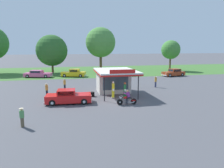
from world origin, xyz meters
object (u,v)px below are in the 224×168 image
Objects in this scene: featured_classic_sedan at (68,97)px; bystander_strolling_foreground at (122,81)px; parked_car_second_row_spare at (116,74)px; bystander_leaning_by_kiosk at (156,81)px; parked_car_back_row_centre_left at (174,73)px; bystander_admiring_sedan at (65,84)px; gas_pump_offside at (125,91)px; motorcycle_with_rider at (127,99)px; bystander_standing_back_lot at (22,117)px; parked_car_back_row_centre_right at (74,73)px; gas_pump_nearside at (113,90)px; bystander_chatting_near_pumps at (47,90)px; spare_tire_stack at (92,94)px; parked_car_back_row_left at (38,74)px.

bystander_strolling_foreground is at bearing 44.90° from featured_classic_sedan.
bystander_leaning_by_kiosk is (3.60, -11.33, 0.24)m from parked_car_second_row_spare.
bystander_admiring_sedan reaches higher than parked_car_back_row_centre_left.
gas_pump_offside is 9.29m from bystander_admiring_sedan.
motorcycle_with_rider is 10.51m from bystander_standing_back_lot.
parked_car_back_row_centre_right is 3.08× the size of bystander_strolling_foreground.
gas_pump_nearside is 1.46m from gas_pump_offside.
motorcycle_with_rider is at bearing -30.40° from bystander_chatting_near_pumps.
gas_pump_offside is at bearing -19.64° from spare_tire_stack.
parked_car_back_row_centre_right is 18.21m from bystander_leaning_by_kiosk.
parked_car_back_row_left is at bearing 123.05° from gas_pump_offside.
parked_car_second_row_spare is 15.70m from parked_car_back_row_left.
parked_car_back_row_centre_right is at bearing 106.67° from gas_pump_offside.
gas_pump_nearside is 0.39× the size of parked_car_back_row_centre_right.
parked_car_back_row_centre_right is at bearing 87.04° from featured_classic_sedan.
gas_pump_offside is 7.05m from bystander_strolling_foreground.
featured_classic_sedan is 3.06× the size of bystander_leaning_by_kiosk.
parked_car_back_row_centre_left is at bearing 43.96° from gas_pump_nearside.
parked_car_back_row_centre_left is at bearing 33.42° from bystander_strolling_foreground.
parked_car_back_row_centre_left is at bearing 37.56° from spare_tire_stack.
bystander_admiring_sedan reaches higher than parked_car_back_row_left.
gas_pump_offside is 1.06× the size of bystander_chatting_near_pumps.
motorcycle_with_rider is 0.41× the size of parked_car_back_row_centre_right.
bystander_leaning_by_kiosk is (19.00, -14.40, 0.24)m from parked_car_back_row_left.
parked_car_back_row_centre_right is at bearing 102.99° from motorcycle_with_rider.
gas_pump_offside is at bearing -133.37° from parked_car_back_row_centre_left.
motorcycle_with_rider is 0.42× the size of featured_classic_sedan.
parked_car_second_row_spare is at bearing 61.85° from bystander_standing_back_lot.
featured_classic_sedan is 3.89m from spare_tire_stack.
bystander_strolling_foreground reaches higher than bystander_leaning_by_kiosk.
parked_car_back_row_centre_left reaches higher than spare_tire_stack.
bystander_chatting_near_pumps reaches higher than motorcycle_with_rider.
gas_pump_offside is 23.38m from parked_car_back_row_left.
featured_classic_sedan is 8.55× the size of spare_tire_stack.
gas_pump_nearside is at bearing -112.71° from bystander_strolling_foreground.
bystander_strolling_foreground is at bearing 67.29° from gas_pump_nearside.
parked_car_back_row_left is 9.65× the size of spare_tire_stack.
bystander_chatting_near_pumps reaches higher than parked_car_second_row_spare.
gas_pump_offside is at bearing 10.28° from featured_classic_sedan.
featured_classic_sedan is 21.67m from parked_car_back_row_left.
bystander_admiring_sedan is at bearing -155.77° from parked_car_back_row_centre_left.
gas_pump_nearside is at bearing -14.35° from bystander_chatting_near_pumps.
parked_car_second_row_spare is at bearing 62.18° from featured_classic_sedan.
parked_car_back_row_centre_right is 3.48× the size of bystander_standing_back_lot.
parked_car_back_row_left is at bearing 95.46° from bystander_standing_back_lot.
bystander_standing_back_lot is (-3.45, -6.21, 0.12)m from featured_classic_sedan.
bystander_leaning_by_kiosk is (13.48, -0.65, 0.03)m from bystander_admiring_sedan.
bystander_strolling_foreground reaches higher than spare_tire_stack.
parked_car_back_row_centre_left is at bearing -3.26° from parked_car_second_row_spare.
bystander_leaning_by_kiosk is 2.79× the size of spare_tire_stack.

